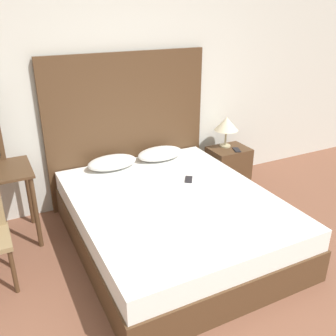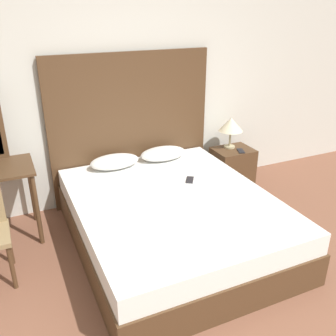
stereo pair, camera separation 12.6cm
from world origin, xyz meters
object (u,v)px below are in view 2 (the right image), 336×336
at_px(phone_on_bed, 190,180).
at_px(table_lamp, 231,125).
at_px(nightstand, 232,167).
at_px(bed, 173,220).
at_px(phone_on_nightstand, 241,151).

distance_m(phone_on_bed, table_lamp, 1.12).
xyz_separation_m(nightstand, table_lamp, (-0.01, 0.07, 0.53)).
xyz_separation_m(phone_on_bed, nightstand, (0.89, 0.56, -0.25)).
bearing_deg(table_lamp, phone_on_bed, -144.26).
distance_m(nightstand, table_lamp, 0.54).
relative_size(bed, nightstand, 4.38).
height_order(bed, phone_on_nightstand, phone_on_nightstand).
bearing_deg(nightstand, table_lamp, 98.26).
height_order(phone_on_bed, table_lamp, table_lamp).
bearing_deg(phone_on_nightstand, bed, -149.97).
relative_size(table_lamp, phone_on_nightstand, 2.28).
distance_m(table_lamp, phone_on_nightstand, 0.33).
bearing_deg(phone_on_nightstand, table_lamp, 107.65).
height_order(phone_on_bed, nightstand, phone_on_bed).
height_order(table_lamp, phone_on_nightstand, table_lamp).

